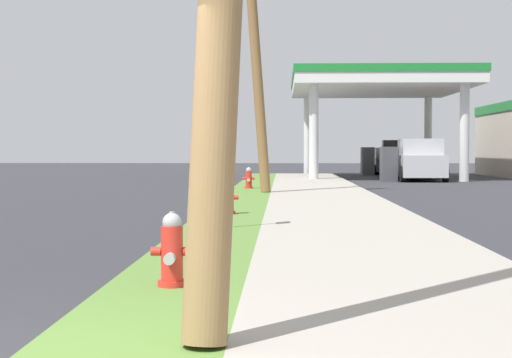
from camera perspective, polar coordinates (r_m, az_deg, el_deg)
fire_hydrant_nearest at (r=8.02m, az=-6.02°, el=-5.34°), size 0.42×0.38×0.74m
fire_hydrant_second at (r=16.85m, az=-1.97°, el=-1.40°), size 0.42×0.38×0.74m
fire_hydrant_third at (r=27.84m, az=-0.52°, el=-0.00°), size 0.42×0.37×0.74m
utility_pole_midground at (r=25.68m, az=-0.11°, el=10.03°), size 1.60×0.76×9.62m
street_sign_post at (r=13.89m, az=-2.06°, el=2.75°), size 0.05×0.36×2.12m
car_red_by_near_pump at (r=42.03m, az=11.24°, el=1.06°), size 2.00×4.53×1.57m
car_white_by_far_pump at (r=48.88m, az=9.24°, el=1.22°), size 2.10×4.57×1.57m
truck_silver_at_forecourt at (r=38.69m, az=11.45°, el=1.25°), size 2.22×5.44×1.97m
truck_black_on_apron at (r=44.86m, az=10.14°, el=1.38°), size 2.53×5.55×1.97m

